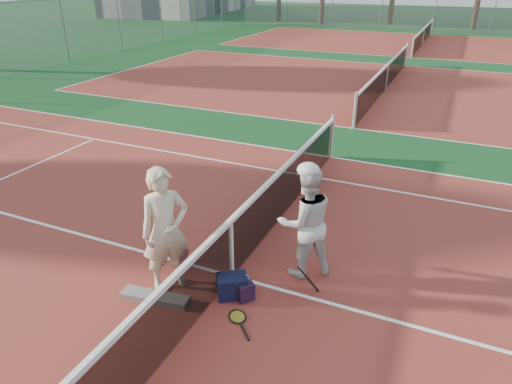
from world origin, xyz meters
TOP-DOWN VIEW (x-y plane):
  - ground at (0.00, 0.00)m, footprint 130.00×130.00m
  - court_main at (0.00, 0.00)m, footprint 23.77×10.97m
  - court_far_a at (0.00, 13.50)m, footprint 23.77×10.97m
  - court_far_b at (0.00, 27.00)m, footprint 23.77×10.97m
  - net_main at (0.00, 0.00)m, footprint 0.10×10.98m
  - net_far_a at (0.00, 13.50)m, footprint 0.10×10.98m
  - net_far_b at (0.00, 27.00)m, footprint 0.10×10.98m
  - fence_back at (0.00, 34.00)m, footprint 32.00×0.06m
  - player_a at (-0.75, -0.56)m, footprint 0.79×0.82m
  - player_b at (0.95, 0.57)m, footprint 1.09×1.06m
  - racket_red at (-0.56, -0.42)m, footprint 0.26×0.31m
  - racket_black_held at (1.14, -0.00)m, footprint 0.44×0.45m
  - racket_spare at (0.48, -0.80)m, footprint 0.61×0.62m
  - sports_bag_navy at (0.21, -0.40)m, footprint 0.52×0.48m
  - sports_bag_purple at (0.35, -0.35)m, footprint 0.41×0.39m
  - net_cover_canvas at (-0.75, -0.95)m, footprint 1.02×0.38m
  - water_bottle at (0.39, -0.29)m, footprint 0.09×0.09m

SIDE VIEW (x-z plane):
  - ground at x=0.00m, z-range 0.00..0.00m
  - court_main at x=0.00m, z-range 0.00..0.01m
  - court_far_a at x=0.00m, z-range 0.00..0.01m
  - court_far_b at x=0.00m, z-range 0.00..0.01m
  - racket_spare at x=0.48m, z-range 0.00..0.03m
  - net_cover_canvas at x=-0.75m, z-range 0.00..0.11m
  - sports_bag_purple at x=0.35m, z-range 0.00..0.27m
  - water_bottle at x=0.39m, z-range 0.00..0.30m
  - sports_bag_navy at x=0.21m, z-range 0.00..0.34m
  - racket_black_held at x=1.14m, z-range 0.00..0.51m
  - racket_red at x=-0.56m, z-range 0.00..0.58m
  - net_main at x=0.00m, z-range 0.00..1.02m
  - net_far_a at x=0.00m, z-range 0.00..1.02m
  - net_far_b at x=0.00m, z-range 0.00..1.02m
  - player_b at x=0.95m, z-range 0.00..1.77m
  - player_a at x=-0.75m, z-range 0.00..1.89m
  - fence_back at x=0.00m, z-range 0.00..3.00m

